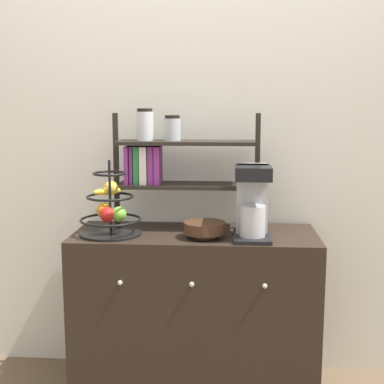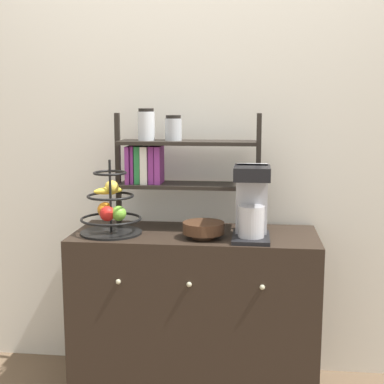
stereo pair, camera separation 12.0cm
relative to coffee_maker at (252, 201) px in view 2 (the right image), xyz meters
name	(u,v)px [view 2 (the right image)]	position (x,y,z in m)	size (l,w,h in m)	color
wall_back	(201,130)	(-0.27, 0.35, 0.31)	(7.00, 0.05, 2.60)	silver
sideboard	(195,312)	(-0.27, 0.07, -0.58)	(1.19, 0.49, 0.81)	black
coffee_maker	(252,201)	(0.00, 0.00, 0.00)	(0.17, 0.25, 0.34)	black
fruit_stand	(111,210)	(-0.68, 0.01, -0.06)	(0.30, 0.30, 0.36)	black
wooden_bowl	(204,229)	(-0.22, -0.03, -0.13)	(0.20, 0.20, 0.08)	#422819
shelf_hutch	(168,158)	(-0.42, 0.16, 0.18)	(0.73, 0.20, 0.60)	black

